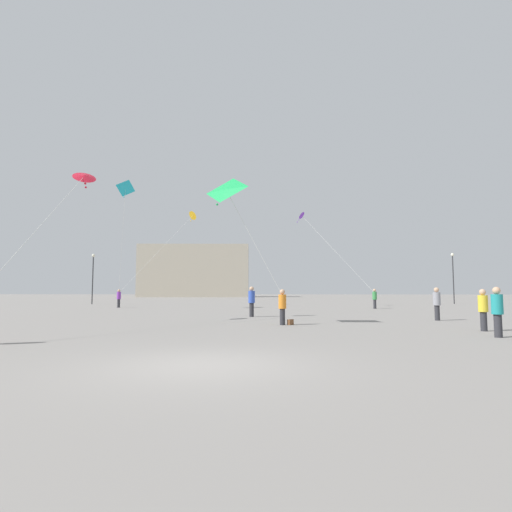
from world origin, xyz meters
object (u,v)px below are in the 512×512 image
at_px(kite_crimson_diamond, 84,177).
at_px(lamppost_west, 453,270).
at_px(person_in_orange, 282,305).
at_px(person_in_green, 375,298).
at_px(kite_emerald_delta, 226,191).
at_px(person_in_yellow, 483,308).
at_px(kite_violet_diamond, 302,217).
at_px(person_in_purple, 119,298).
at_px(person_in_teal, 497,310).
at_px(handbag_beside_flyer, 290,322).
at_px(kite_amber_diamond, 192,216).
at_px(lamppost_east, 93,271).
at_px(person_in_grey, 437,302).
at_px(kite_cyan_delta, 125,190).
at_px(person_in_blue, 252,300).
at_px(building_left_hall, 195,271).

height_order(kite_crimson_diamond, lamppost_west, kite_crimson_diamond).
bearing_deg(person_in_orange, person_in_green, 152.11).
bearing_deg(kite_emerald_delta, person_in_green, 59.34).
xyz_separation_m(person_in_yellow, kite_violet_diamond, (-5.60, 23.50, 7.68)).
relative_size(person_in_purple, person_in_teal, 0.99).
height_order(person_in_yellow, handbag_beside_flyer, person_in_yellow).
xyz_separation_m(kite_amber_diamond, lamppost_east, (-11.94, 4.03, -5.26)).
relative_size(person_in_yellow, person_in_grey, 0.94).
relative_size(kite_cyan_delta, handbag_beside_flyer, 28.14).
bearing_deg(kite_amber_diamond, person_in_orange, -67.92).
bearing_deg(handbag_beside_flyer, person_in_blue, 111.24).
height_order(building_left_hall, lamppost_east, building_left_hall).
distance_m(person_in_orange, person_in_blue, 5.87).
relative_size(kite_violet_diamond, kite_crimson_diamond, 0.90).
bearing_deg(kite_emerald_delta, building_left_hall, 103.09).
bearing_deg(person_in_teal, kite_violet_diamond, -4.87).
distance_m(kite_violet_diamond, building_left_hall, 60.91).
distance_m(person_in_teal, kite_emerald_delta, 11.55).
relative_size(kite_crimson_diamond, lamppost_east, 1.56).
bearing_deg(lamppost_west, building_left_hall, 129.73).
bearing_deg(person_in_grey, person_in_purple, 72.76).
bearing_deg(person_in_purple, lamppost_west, 148.50).
distance_m(person_in_purple, kite_emerald_delta, 22.01).
xyz_separation_m(kite_amber_diamond, building_left_hall, (-11.61, 55.52, -2.93)).
distance_m(person_in_yellow, kite_crimson_diamond, 18.33).
xyz_separation_m(person_in_green, lamppost_east, (-28.57, 9.39, 2.76)).
bearing_deg(person_in_orange, person_in_blue, -165.90).
relative_size(kite_emerald_delta, building_left_hall, 0.20).
xyz_separation_m(kite_emerald_delta, lamppost_east, (-18.46, 26.45, -2.32)).
xyz_separation_m(person_in_purple, building_left_hall, (-6.17, 60.18, 5.10)).
bearing_deg(person_in_grey, handbag_beside_flyer, 128.66).
xyz_separation_m(kite_crimson_diamond, lamppost_west, (28.69, 29.25, -3.21)).
distance_m(lamppost_east, handbag_beside_flyer, 33.93).
bearing_deg(lamppost_east, kite_violet_diamond, -12.42).
xyz_separation_m(person_in_green, handbag_beside_flyer, (-7.26, -16.77, -0.78)).
height_order(kite_emerald_delta, lamppost_east, kite_emerald_delta).
xyz_separation_m(person_in_green, kite_emerald_delta, (-10.11, -17.06, 5.08)).
height_order(person_in_grey, kite_crimson_diamond, kite_crimson_diamond).
xyz_separation_m(person_in_blue, kite_crimson_diamond, (-7.74, -4.96, 6.02)).
distance_m(kite_crimson_diamond, building_left_hall, 77.92).
xyz_separation_m(person_in_teal, kite_amber_diamond, (-15.99, 26.64, 8.02)).
relative_size(person_in_grey, lamppost_east, 0.30).
height_order(person_in_orange, person_in_yellow, same).
bearing_deg(kite_emerald_delta, person_in_yellow, -11.75).
bearing_deg(kite_cyan_delta, person_in_blue, -38.00).
height_order(person_in_green, kite_violet_diamond, kite_violet_diamond).
distance_m(person_in_purple, kite_amber_diamond, 10.76).
height_order(kite_cyan_delta, handbag_beside_flyer, kite_cyan_delta).
relative_size(person_in_orange, kite_crimson_diamond, 0.18).
bearing_deg(person_in_green, building_left_hall, -66.12).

